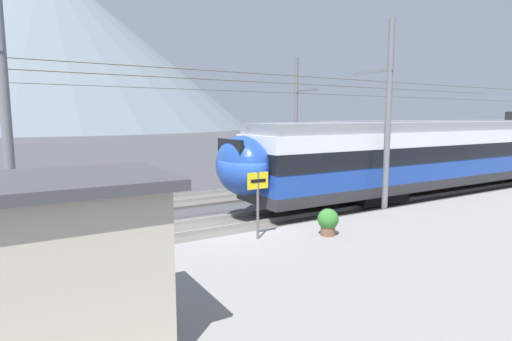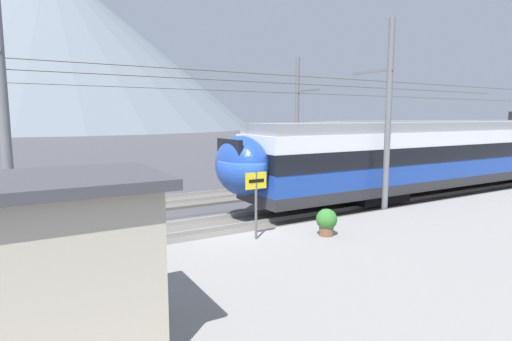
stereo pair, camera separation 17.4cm
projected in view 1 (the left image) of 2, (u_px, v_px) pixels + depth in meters
ground_plane at (233, 234)px, 14.31m from camera, size 400.00×400.00×0.00m
platform_slab at (345, 286)px, 9.44m from camera, size 120.00×8.98×0.37m
track_near at (221, 226)px, 15.12m from camera, size 120.00×3.00×0.28m
track_far at (174, 201)px, 19.52m from camera, size 120.00×3.00×0.28m
train_near_platform at (486, 149)px, 23.50m from camera, size 33.85×3.02×4.27m
train_far_track at (473, 141)px, 31.54m from camera, size 33.14×2.95×4.27m
catenary_mast_west at (6, 118)px, 9.75m from camera, size 46.21×2.24×7.81m
catenary_mast_mid at (385, 116)px, 16.37m from camera, size 46.21×2.24×7.92m
catenary_mast_far_side at (297, 118)px, 24.90m from camera, size 46.21×2.24×7.68m
platform_sign at (258, 190)px, 12.28m from camera, size 0.70×0.08×2.06m
passenger_walking at (1, 255)px, 8.24m from camera, size 0.53×0.22×1.69m
handbag_beside_passenger at (60, 286)px, 8.66m from camera, size 0.32×0.18×0.39m
potted_plant_platform_edge at (328, 220)px, 12.80m from camera, size 0.67×0.67×0.86m
mountain_central_peak at (49, 45)px, 142.91m from camera, size 140.41×140.41×58.75m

